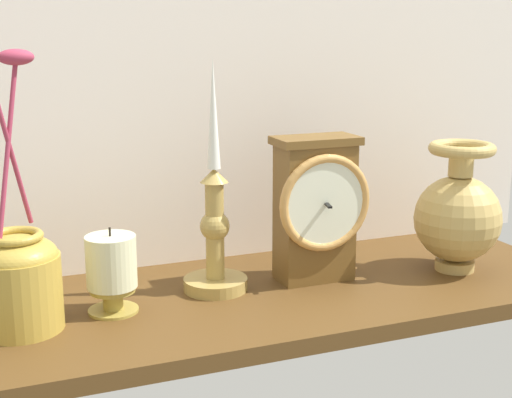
# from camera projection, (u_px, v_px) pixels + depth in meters

# --- Properties ---
(ground_plane) EXTENTS (1.00, 0.36, 0.02)m
(ground_plane) POSITION_uv_depth(u_px,v_px,m) (262.00, 298.00, 1.09)
(ground_plane) COLOR #523617
(back_wall) EXTENTS (1.20, 0.02, 0.65)m
(back_wall) POSITION_uv_depth(u_px,v_px,m) (218.00, 62.00, 1.18)
(back_wall) COLOR white
(back_wall) RESTS_ON ground_plane
(mantel_clock) EXTENTS (0.15, 0.10, 0.22)m
(mantel_clock) POSITION_uv_depth(u_px,v_px,m) (317.00, 207.00, 1.11)
(mantel_clock) COLOR brown
(mantel_clock) RESTS_ON ground_plane
(candlestick_tall_left) EXTENTS (0.09, 0.09, 0.34)m
(candlestick_tall_left) POSITION_uv_depth(u_px,v_px,m) (215.00, 231.00, 1.08)
(candlestick_tall_left) COLOR #AD9048
(candlestick_tall_left) RESTS_ON ground_plane
(brass_vase_bulbous) EXTENTS (0.14, 0.14, 0.21)m
(brass_vase_bulbous) POSITION_uv_depth(u_px,v_px,m) (458.00, 214.00, 1.16)
(brass_vase_bulbous) COLOR tan
(brass_vase_bulbous) RESTS_ON ground_plane
(brass_vase_jar) EXTENTS (0.11, 0.11, 0.39)m
(brass_vase_jar) POSITION_uv_depth(u_px,v_px,m) (17.00, 273.00, 0.94)
(brass_vase_jar) COLOR #B19238
(brass_vase_jar) RESTS_ON ground_plane
(pillar_candle_front) EXTENTS (0.07, 0.07, 0.12)m
(pillar_candle_front) POSITION_uv_depth(u_px,v_px,m) (111.00, 269.00, 1.00)
(pillar_candle_front) COLOR #A8933D
(pillar_candle_front) RESTS_ON ground_plane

